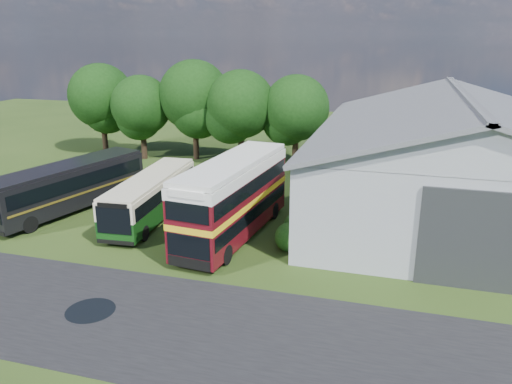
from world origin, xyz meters
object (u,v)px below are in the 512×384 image
(bus_green_single, at_px, (151,196))
(bus_dark_single, at_px, (69,186))
(storage_shed, at_px, (457,152))
(bus_maroon_double, at_px, (233,199))

(bus_green_single, bearing_deg, bus_dark_single, 176.82)
(storage_shed, relative_size, bus_green_single, 2.32)
(bus_maroon_double, bearing_deg, bus_dark_single, 179.66)
(storage_shed, xyz_separation_m, bus_green_single, (-19.37, -7.49, -2.62))
(storage_shed, height_order, bus_maroon_double, storage_shed)
(bus_dark_single, bearing_deg, bus_maroon_double, 8.01)
(bus_green_single, relative_size, bus_dark_single, 0.87)
(bus_maroon_double, bearing_deg, storage_shed, 39.98)
(bus_maroon_double, relative_size, bus_dark_single, 0.92)
(storage_shed, height_order, bus_dark_single, storage_shed)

